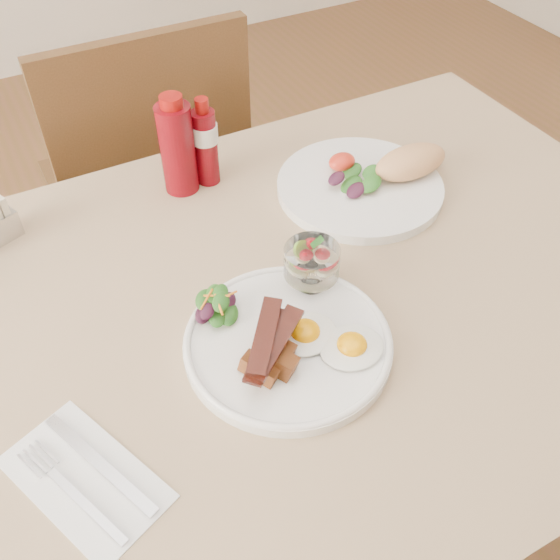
% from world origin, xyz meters
% --- Properties ---
extents(table, '(1.33, 0.88, 0.75)m').
position_xyz_m(table, '(0.00, 0.00, 0.66)').
color(table, '#53331A').
rests_on(table, ground).
extents(chair_far, '(0.42, 0.42, 0.93)m').
position_xyz_m(chair_far, '(0.00, 0.66, 0.52)').
color(chair_far, '#53331A').
rests_on(chair_far, ground).
extents(main_plate, '(0.28, 0.28, 0.02)m').
position_xyz_m(main_plate, '(-0.03, -0.08, 0.76)').
color(main_plate, white).
rests_on(main_plate, table).
extents(fried_eggs, '(0.15, 0.14, 0.02)m').
position_xyz_m(fried_eggs, '(0.01, -0.11, 0.77)').
color(fried_eggs, white).
rests_on(fried_eggs, main_plate).
extents(bacon_potato_pile, '(0.11, 0.11, 0.05)m').
position_xyz_m(bacon_potato_pile, '(-0.07, -0.10, 0.79)').
color(bacon_potato_pile, brown).
rests_on(bacon_potato_pile, main_plate).
extents(side_salad, '(0.07, 0.07, 0.04)m').
position_xyz_m(side_salad, '(-0.10, 0.00, 0.79)').
color(side_salad, '#184813').
rests_on(side_salad, main_plate).
extents(fruit_cup, '(0.08, 0.08, 0.08)m').
position_xyz_m(fruit_cup, '(0.04, -0.00, 0.81)').
color(fruit_cup, white).
rests_on(fruit_cup, main_plate).
extents(second_plate, '(0.31, 0.29, 0.07)m').
position_xyz_m(second_plate, '(0.26, 0.16, 0.77)').
color(second_plate, white).
rests_on(second_plate, table).
extents(ketchup_bottle, '(0.06, 0.06, 0.18)m').
position_xyz_m(ketchup_bottle, '(-0.03, 0.32, 0.83)').
color(ketchup_bottle, '#63050C').
rests_on(ketchup_bottle, table).
extents(hot_sauce_bottle, '(0.05, 0.05, 0.16)m').
position_xyz_m(hot_sauce_bottle, '(0.02, 0.32, 0.83)').
color(hot_sauce_bottle, '#63050C').
rests_on(hot_sauce_bottle, table).
extents(napkin_cutlery, '(0.18, 0.22, 0.01)m').
position_xyz_m(napkin_cutlery, '(-0.33, -0.14, 0.75)').
color(napkin_cutlery, white).
rests_on(napkin_cutlery, table).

